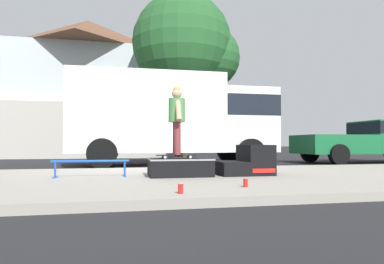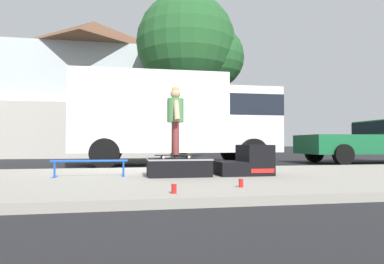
{
  "view_description": "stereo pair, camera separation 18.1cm",
  "coord_description": "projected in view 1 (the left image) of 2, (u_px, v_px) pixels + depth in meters",
  "views": [
    {
      "loc": [
        -0.54,
        -9.23,
        0.74
      ],
      "look_at": [
        1.01,
        -1.76,
        1.0
      ],
      "focal_mm": 31.22,
      "sensor_mm": 36.0,
      "label": 1
    },
    {
      "loc": [
        -0.36,
        -9.26,
        0.74
      ],
      "look_at": [
        1.01,
        -1.76,
        1.0
      ],
      "focal_mm": 31.22,
      "sensor_mm": 36.0,
      "label": 2
    }
  ],
  "objects": [
    {
      "name": "kicker_ramp",
      "position": [
        248.0,
        162.0,
        6.7
      ],
      "size": [
        1.04,
        0.86,
        0.6
      ],
      "color": "black",
      "rests_on": "sidewalk_slab"
    },
    {
      "name": "ground_plane",
      "position": [
        143.0,
        171.0,
        9.11
      ],
      "size": [
        140.0,
        140.0,
        0.0
      ],
      "primitive_type": "plane",
      "color": "black"
    },
    {
      "name": "grind_rail",
      "position": [
        91.0,
        164.0,
        6.18
      ],
      "size": [
        1.4,
        0.28,
        0.32
      ],
      "color": "blue",
      "rests_on": "sidewalk_slab"
    },
    {
      "name": "street_tree_main",
      "position": [
        188.0,
        47.0,
        16.09
      ],
      "size": [
        5.21,
        4.74,
        7.91
      ],
      "color": "brown",
      "rests_on": "ground"
    },
    {
      "name": "skateboard",
      "position": [
        177.0,
        155.0,
        6.45
      ],
      "size": [
        0.79,
        0.27,
        0.07
      ],
      "color": "black",
      "rests_on": "skate_box"
    },
    {
      "name": "skater_kid",
      "position": [
        177.0,
        114.0,
        6.47
      ],
      "size": [
        0.32,
        0.68,
        1.33
      ],
      "color": "brown",
      "rests_on": "skateboard"
    },
    {
      "name": "box_truck",
      "position": [
        175.0,
        116.0,
        11.57
      ],
      "size": [
        6.91,
        2.63,
        3.05
      ],
      "color": "white",
      "rests_on": "ground"
    },
    {
      "name": "soda_can_b",
      "position": [
        181.0,
        189.0,
        4.14
      ],
      "size": [
        0.07,
        0.07,
        0.13
      ],
      "color": "red",
      "rests_on": "sidewalk_slab"
    },
    {
      "name": "soda_can",
      "position": [
        246.0,
        183.0,
        4.75
      ],
      "size": [
        0.07,
        0.07,
        0.13
      ],
      "color": "red",
      "rests_on": "sidewalk_slab"
    },
    {
      "name": "sidewalk_slab",
      "position": [
        152.0,
        180.0,
        6.18
      ],
      "size": [
        50.0,
        5.0,
        0.12
      ],
      "primitive_type": "cube",
      "color": "gray",
      "rests_on": "ground"
    },
    {
      "name": "house_behind",
      "position": [
        87.0,
        87.0,
        20.5
      ],
      "size": [
        9.54,
        8.22,
        8.4
      ],
      "color": "silver",
      "rests_on": "ground"
    },
    {
      "name": "skate_box",
      "position": [
        180.0,
        166.0,
        6.42
      ],
      "size": [
        1.19,
        0.87,
        0.34
      ],
      "color": "black",
      "rests_on": "sidewalk_slab"
    },
    {
      "name": "pickup_truck_green",
      "position": [
        372.0,
        140.0,
        12.95
      ],
      "size": [
        5.7,
        2.09,
        1.61
      ],
      "color": "#196638",
      "rests_on": "ground"
    }
  ]
}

